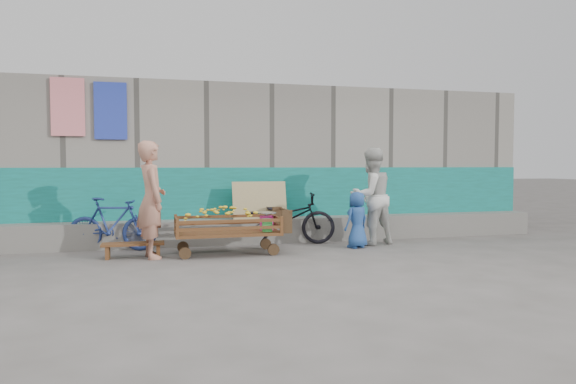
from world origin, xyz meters
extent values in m
plane|color=#54504C|center=(0.00, 0.00, 0.00)|extent=(80.00, 80.00, 0.00)
cube|color=gray|center=(0.00, 4.10, 1.50)|extent=(12.00, 3.00, 3.00)
cube|color=#187063|center=(0.00, 2.58, 0.70)|extent=(12.00, 0.03, 1.40)
cube|color=slate|center=(0.00, 2.35, 0.23)|extent=(12.00, 0.50, 0.45)
cube|color=tan|center=(0.30, 2.22, 0.80)|extent=(1.00, 0.19, 0.68)
cube|color=pink|center=(-3.00, 2.56, 2.45)|extent=(0.55, 0.03, 1.00)
cube|color=#2D42BD|center=(-2.30, 2.56, 2.40)|extent=(0.55, 0.03, 1.00)
cube|color=brown|center=(-0.43, 1.25, 0.35)|extent=(1.67, 0.84, 0.05)
cylinder|color=#392517|center=(-1.12, 0.95, 0.09)|extent=(0.19, 0.06, 0.19)
cube|color=brown|center=(-1.23, 0.86, 0.50)|extent=(0.05, 0.05, 0.26)
cylinder|color=#392517|center=(-1.12, 1.56, 0.09)|extent=(0.19, 0.06, 0.19)
cube|color=brown|center=(-1.23, 1.64, 0.50)|extent=(0.05, 0.05, 0.26)
cylinder|color=#392517|center=(0.27, 0.95, 0.09)|extent=(0.19, 0.06, 0.19)
cube|color=brown|center=(0.38, 0.86, 0.50)|extent=(0.05, 0.05, 0.26)
cylinder|color=#392517|center=(0.27, 1.56, 0.09)|extent=(0.19, 0.06, 0.19)
cube|color=brown|center=(0.38, 1.64, 0.50)|extent=(0.05, 0.05, 0.26)
cube|color=brown|center=(-0.43, 0.86, 0.46)|extent=(1.62, 0.04, 0.05)
cube|color=brown|center=(-0.43, 0.86, 0.58)|extent=(1.62, 0.04, 0.05)
cube|color=brown|center=(-0.43, 1.64, 0.46)|extent=(1.62, 0.04, 0.05)
cube|color=brown|center=(-0.43, 1.64, 0.58)|extent=(1.62, 0.04, 0.05)
cube|color=brown|center=(-1.23, 1.25, 0.46)|extent=(0.04, 0.78, 0.05)
cube|color=brown|center=(-1.23, 1.25, 0.58)|extent=(0.04, 0.78, 0.05)
cube|color=brown|center=(0.38, 1.25, 0.46)|extent=(0.04, 0.78, 0.05)
cube|color=brown|center=(0.38, 1.25, 0.58)|extent=(0.04, 0.78, 0.05)
cylinder|color=#392517|center=(0.55, 1.25, 0.70)|extent=(0.04, 0.74, 0.04)
cube|color=#392517|center=(0.48, 1.60, 0.54)|extent=(0.17, 0.04, 0.37)
cube|color=#392517|center=(0.48, 0.91, 0.54)|extent=(0.17, 0.04, 0.37)
ellipsoid|color=yellow|center=(-0.52, 1.25, 0.58)|extent=(1.21, 0.65, 0.41)
cylinder|color=#EC2898|center=(0.22, 1.25, 0.49)|extent=(0.22, 0.22, 0.24)
cylinder|color=silver|center=(0.22, 1.25, 0.62)|extent=(0.03, 0.03, 0.06)
cylinder|color=silver|center=(0.22, 1.25, 0.66)|extent=(0.32, 0.32, 0.02)
cube|color=green|center=(0.18, 0.99, 0.48)|extent=(0.15, 0.11, 0.20)
cube|color=brown|center=(-1.90, 1.28, 0.22)|extent=(0.95, 0.28, 0.04)
cube|color=brown|center=(-2.28, 1.28, 0.09)|extent=(0.06, 0.26, 0.19)
cube|color=brown|center=(-1.52, 1.28, 0.09)|extent=(0.06, 0.26, 0.19)
imported|color=tan|center=(-1.61, 1.20, 0.91)|extent=(0.56, 0.74, 1.82)
imported|color=silver|center=(2.24, 1.61, 0.88)|extent=(1.00, 0.86, 1.76)
imported|color=#234C93|center=(1.85, 1.32, 0.49)|extent=(0.56, 0.48, 0.98)
imported|color=black|center=(0.76, 2.05, 0.47)|extent=(1.87, 0.95, 0.94)
imported|color=navy|center=(-2.27, 2.05, 0.45)|extent=(1.56, 0.80, 0.90)
camera|label=1|loc=(-1.53, -7.01, 1.44)|focal=32.00mm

